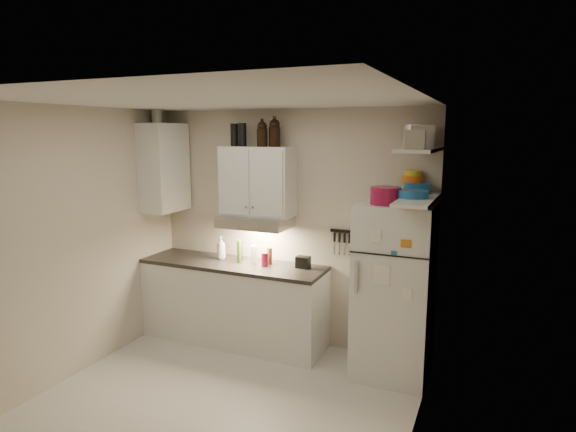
% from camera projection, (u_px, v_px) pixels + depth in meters
% --- Properties ---
extents(floor, '(3.20, 3.00, 0.02)m').
position_uv_depth(floor, '(221.00, 406.00, 4.21)').
color(floor, beige).
rests_on(floor, ground).
extents(ceiling, '(3.20, 3.00, 0.02)m').
position_uv_depth(ceiling, '(213.00, 98.00, 3.76)').
color(ceiling, silver).
rests_on(ceiling, ground).
extents(back_wall, '(3.20, 0.02, 2.60)m').
position_uv_depth(back_wall, '(289.00, 228.00, 5.35)').
color(back_wall, '#BDB3A1').
rests_on(back_wall, ground).
extents(left_wall, '(0.02, 3.00, 2.60)m').
position_uv_depth(left_wall, '(73.00, 243.00, 4.62)').
color(left_wall, '#BDB3A1').
rests_on(left_wall, ground).
extents(right_wall, '(0.02, 3.00, 2.60)m').
position_uv_depth(right_wall, '(415.00, 285.00, 3.35)').
color(right_wall, '#BDB3A1').
rests_on(right_wall, ground).
extents(base_cabinet, '(2.10, 0.60, 0.88)m').
position_uv_depth(base_cabinet, '(234.00, 304.00, 5.43)').
color(base_cabinet, silver).
rests_on(base_cabinet, floor).
extents(countertop, '(2.10, 0.62, 0.04)m').
position_uv_depth(countertop, '(233.00, 264.00, 5.35)').
color(countertop, '#292523').
rests_on(countertop, base_cabinet).
extents(upper_cabinet, '(0.80, 0.33, 0.75)m').
position_uv_depth(upper_cabinet, '(258.00, 181.00, 5.22)').
color(upper_cabinet, silver).
rests_on(upper_cabinet, back_wall).
extents(side_cabinet, '(0.33, 0.55, 1.00)m').
position_uv_depth(side_cabinet, '(164.00, 168.00, 5.52)').
color(side_cabinet, silver).
rests_on(side_cabinet, left_wall).
extents(range_hood, '(0.76, 0.46, 0.12)m').
position_uv_depth(range_hood, '(255.00, 222.00, 5.23)').
color(range_hood, silver).
rests_on(range_hood, back_wall).
extents(fridge, '(0.70, 0.68, 1.70)m').
position_uv_depth(fridge, '(394.00, 291.00, 4.62)').
color(fridge, silver).
rests_on(fridge, floor).
extents(shelf_hi, '(0.30, 0.95, 0.03)m').
position_uv_depth(shelf_hi, '(420.00, 150.00, 4.18)').
color(shelf_hi, silver).
rests_on(shelf_hi, right_wall).
extents(shelf_lo, '(0.30, 0.95, 0.03)m').
position_uv_depth(shelf_lo, '(418.00, 200.00, 4.26)').
color(shelf_lo, silver).
rests_on(shelf_lo, right_wall).
extents(knife_strip, '(0.42, 0.02, 0.03)m').
position_uv_depth(knife_strip, '(349.00, 232.00, 5.05)').
color(knife_strip, black).
rests_on(knife_strip, back_wall).
extents(dutch_oven, '(0.29, 0.29, 0.16)m').
position_uv_depth(dutch_oven, '(385.00, 196.00, 4.38)').
color(dutch_oven, maroon).
rests_on(dutch_oven, fridge).
extents(book_stack, '(0.19, 0.23, 0.07)m').
position_uv_depth(book_stack, '(411.00, 204.00, 4.18)').
color(book_stack, '#BC7317').
rests_on(book_stack, fridge).
extents(spice_jar, '(0.07, 0.07, 0.11)m').
position_uv_depth(spice_jar, '(409.00, 198.00, 4.40)').
color(spice_jar, silver).
rests_on(spice_jar, fridge).
extents(stock_pot, '(0.28, 0.28, 0.20)m').
position_uv_depth(stock_pot, '(417.00, 136.00, 4.40)').
color(stock_pot, silver).
rests_on(stock_pot, shelf_hi).
extents(tin_a, '(0.21, 0.20, 0.19)m').
position_uv_depth(tin_a, '(423.00, 137.00, 4.08)').
color(tin_a, '#AAAAAD').
rests_on(tin_a, shelf_hi).
extents(tin_b, '(0.17, 0.17, 0.15)m').
position_uv_depth(tin_b, '(415.00, 140.00, 3.85)').
color(tin_b, '#AAAAAD').
rests_on(tin_b, shelf_hi).
extents(bowl_teal, '(0.25, 0.25, 0.10)m').
position_uv_depth(bowl_teal, '(417.00, 188.00, 4.57)').
color(bowl_teal, '#1D5EA0').
rests_on(bowl_teal, shelf_lo).
extents(bowl_orange, '(0.20, 0.20, 0.06)m').
position_uv_depth(bowl_orange, '(413.00, 179.00, 4.64)').
color(bowl_orange, '#D66014').
rests_on(bowl_orange, bowl_teal).
extents(bowl_yellow, '(0.16, 0.16, 0.05)m').
position_uv_depth(bowl_yellow, '(413.00, 173.00, 4.63)').
color(bowl_yellow, gold).
rests_on(bowl_yellow, bowl_orange).
extents(plates, '(0.33, 0.33, 0.07)m').
position_uv_depth(plates, '(413.00, 194.00, 4.27)').
color(plates, '#1D5EA0').
rests_on(plates, shelf_lo).
extents(growler_a, '(0.12, 0.12, 0.27)m').
position_uv_depth(growler_a, '(262.00, 134.00, 5.06)').
color(growler_a, black).
rests_on(growler_a, upper_cabinet).
extents(growler_b, '(0.14, 0.14, 0.30)m').
position_uv_depth(growler_b, '(275.00, 133.00, 5.05)').
color(growler_b, black).
rests_on(growler_b, upper_cabinet).
extents(thermos_a, '(0.11, 0.11, 0.25)m').
position_uv_depth(thermos_a, '(242.00, 135.00, 5.16)').
color(thermos_a, black).
rests_on(thermos_a, upper_cabinet).
extents(thermos_b, '(0.09, 0.09, 0.24)m').
position_uv_depth(thermos_b, '(234.00, 135.00, 5.23)').
color(thermos_b, black).
rests_on(thermos_b, upper_cabinet).
extents(side_jar, '(0.15, 0.15, 0.15)m').
position_uv_depth(side_jar, '(157.00, 117.00, 5.45)').
color(side_jar, silver).
rests_on(side_jar, side_cabinet).
extents(soap_bottle, '(0.14, 0.14, 0.29)m').
position_uv_depth(soap_bottle, '(221.00, 246.00, 5.48)').
color(soap_bottle, silver).
rests_on(soap_bottle, countertop).
extents(pepper_mill, '(0.07, 0.07, 0.19)m').
position_uv_depth(pepper_mill, '(270.00, 256.00, 5.27)').
color(pepper_mill, brown).
rests_on(pepper_mill, countertop).
extents(oil_bottle, '(0.06, 0.06, 0.26)m').
position_uv_depth(oil_bottle, '(239.00, 251.00, 5.31)').
color(oil_bottle, '#3C6419').
rests_on(oil_bottle, countertop).
extents(vinegar_bottle, '(0.05, 0.05, 0.23)m').
position_uv_depth(vinegar_bottle, '(240.00, 251.00, 5.41)').
color(vinegar_bottle, black).
rests_on(vinegar_bottle, countertop).
extents(clear_bottle, '(0.08, 0.08, 0.21)m').
position_uv_depth(clear_bottle, '(254.00, 255.00, 5.29)').
color(clear_bottle, silver).
rests_on(clear_bottle, countertop).
extents(red_jar, '(0.10, 0.10, 0.15)m').
position_uv_depth(red_jar, '(265.00, 259.00, 5.19)').
color(red_jar, maroon).
rests_on(red_jar, countertop).
extents(caddy, '(0.15, 0.11, 0.12)m').
position_uv_depth(caddy, '(303.00, 262.00, 5.13)').
color(caddy, black).
rests_on(caddy, countertop).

